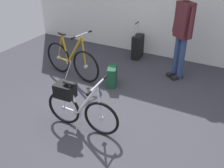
% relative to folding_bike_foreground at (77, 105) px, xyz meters
% --- Properties ---
extents(ground_plane, '(7.49, 7.49, 0.00)m').
position_rel_folding_bike_foreground_xyz_m(ground_plane, '(0.44, 0.30, -0.39)').
color(ground_plane, '#38383F').
extents(folding_bike_foreground, '(1.15, 0.53, 0.81)m').
position_rel_folding_bike_foreground_xyz_m(folding_bike_foreground, '(0.00, 0.00, 0.00)').
color(folding_bike_foreground, black).
rests_on(folding_bike_foreground, ground_plane).
extents(display_bike_left, '(1.37, 0.53, 0.96)m').
position_rel_folding_bike_foreground_xyz_m(display_bike_left, '(-1.01, 1.27, -0.03)').
color(display_bike_left, black).
rests_on(display_bike_left, ground_plane).
extents(visitor_near_wall, '(0.43, 0.39, 1.72)m').
position_rel_folding_bike_foreground_xyz_m(visitor_near_wall, '(0.84, 2.23, 0.61)').
color(visitor_near_wall, navy).
rests_on(visitor_near_wall, ground_plane).
extents(rolling_suitcase, '(0.20, 0.37, 0.83)m').
position_rel_folding_bike_foreground_xyz_m(rolling_suitcase, '(-0.23, 2.75, -0.10)').
color(rolling_suitcase, black).
rests_on(rolling_suitcase, ground_plane).
extents(backpack_on_floor, '(0.27, 0.36, 0.37)m').
position_rel_folding_bike_foreground_xyz_m(backpack_on_floor, '(-0.15, 1.33, -0.20)').
color(backpack_on_floor, '#19472D').
rests_on(backpack_on_floor, ground_plane).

